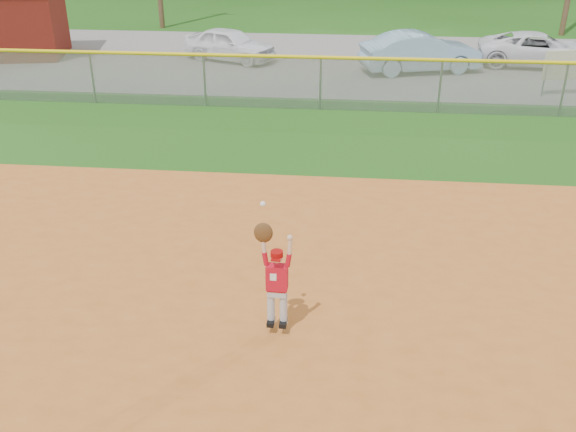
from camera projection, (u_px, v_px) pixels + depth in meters
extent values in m
plane|color=#1D4F12|center=(283.00, 309.00, 9.58)|extent=(120.00, 120.00, 0.00)
cube|color=slate|center=(329.00, 61.00, 23.80)|extent=(44.00, 10.00, 0.03)
imported|color=white|center=(230.00, 44.00, 23.57)|extent=(3.72, 2.61, 1.18)
imported|color=#87AECA|center=(421.00, 52.00, 22.01)|extent=(4.31, 2.49, 1.34)
imported|color=white|center=(538.00, 50.00, 22.81)|extent=(4.37, 2.39, 1.16)
cube|color=#55130C|center=(12.00, 20.00, 23.90)|extent=(3.94, 3.26, 2.72)
cylinder|color=gray|center=(544.00, 80.00, 19.35)|extent=(0.05, 0.05, 1.06)
cube|color=#F3EAC6|center=(568.00, 65.00, 19.26)|extent=(1.54, 0.46, 0.88)
cube|color=gray|center=(320.00, 84.00, 18.14)|extent=(40.00, 0.03, 1.50)
cylinder|color=yellow|center=(321.00, 57.00, 17.80)|extent=(40.00, 0.10, 0.10)
cylinder|color=gray|center=(93.00, 78.00, 18.73)|extent=(0.06, 0.06, 1.50)
cylinder|color=gray|center=(205.00, 81.00, 18.43)|extent=(0.06, 0.06, 1.50)
cylinder|color=gray|center=(320.00, 84.00, 18.14)|extent=(0.06, 0.06, 1.50)
cylinder|color=gray|center=(440.00, 87.00, 17.84)|extent=(0.06, 0.06, 1.50)
cylinder|color=gray|center=(563.00, 90.00, 17.55)|extent=(0.06, 0.06, 1.50)
cylinder|color=silver|center=(271.00, 308.00, 8.88)|extent=(0.11, 0.11, 0.48)
cylinder|color=silver|center=(283.00, 309.00, 8.86)|extent=(0.11, 0.11, 0.48)
cube|color=black|center=(271.00, 322.00, 8.95)|extent=(0.10, 0.20, 0.07)
cube|color=black|center=(283.00, 323.00, 8.93)|extent=(0.10, 0.20, 0.07)
cube|color=silver|center=(277.00, 292.00, 8.75)|extent=(0.26, 0.14, 0.10)
cube|color=maroon|center=(277.00, 289.00, 8.73)|extent=(0.27, 0.15, 0.04)
cube|color=red|center=(277.00, 277.00, 8.64)|extent=(0.30, 0.16, 0.37)
cube|color=white|center=(273.00, 277.00, 8.55)|extent=(0.09, 0.01, 0.11)
sphere|color=beige|center=(277.00, 257.00, 8.50)|extent=(0.17, 0.17, 0.16)
cylinder|color=#960A09|center=(277.00, 254.00, 8.48)|extent=(0.17, 0.17, 0.08)
cube|color=#960A09|center=(276.00, 259.00, 8.42)|extent=(0.13, 0.10, 0.02)
cylinder|color=red|center=(265.00, 258.00, 8.53)|extent=(0.10, 0.07, 0.20)
cylinder|color=beige|center=(264.00, 245.00, 8.45)|extent=(0.07, 0.06, 0.22)
ellipsoid|color=#4C2D14|center=(263.00, 233.00, 8.36)|extent=(0.26, 0.12, 0.29)
sphere|color=white|center=(263.00, 204.00, 8.18)|extent=(0.08, 0.08, 0.07)
cylinder|color=red|center=(288.00, 260.00, 8.50)|extent=(0.10, 0.07, 0.20)
cylinder|color=beige|center=(290.00, 247.00, 8.40)|extent=(0.07, 0.06, 0.22)
sphere|color=beige|center=(290.00, 238.00, 8.34)|extent=(0.08, 0.08, 0.08)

